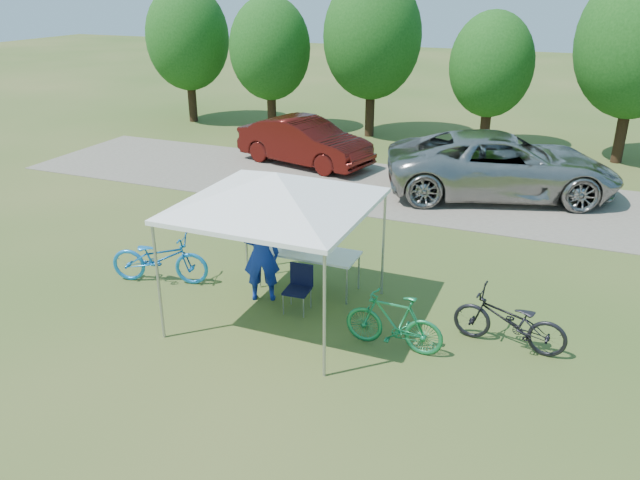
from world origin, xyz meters
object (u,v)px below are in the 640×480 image
object	(u,v)px
folding_chair	(299,284)
folding_table	(309,253)
cyclist	(261,254)
minivan	(502,165)
bike_blue	(160,258)
bike_dark	(510,321)
sedan	(305,142)
cooler	(294,241)
bike_green	(394,322)

from	to	relation	value
folding_chair	folding_table	bearing A→B (deg)	97.27
cyclist	minivan	bearing A→B (deg)	-135.94
folding_table	bike_blue	distance (m)	3.06
folding_chair	minivan	bearing A→B (deg)	68.96
cyclist	bike_blue	xyz separation A→B (m)	(-2.26, -0.13, -0.42)
folding_chair	cyclist	size ratio (longest dim) A/B	0.46
bike_dark	sedan	world-z (taller)	sedan
folding_table	sedan	world-z (taller)	sedan
folding_table	sedan	distance (m)	9.09
cyclist	bike_dark	size ratio (longest dim) A/B	1.01
bike_dark	minivan	size ratio (longest dim) A/B	0.29
folding_chair	minivan	world-z (taller)	minivan
cooler	folding_chair	bearing A→B (deg)	-59.93
sedan	folding_chair	bearing A→B (deg)	-142.98
sedan	bike_blue	bearing A→B (deg)	-161.00
bike_blue	bike_dark	bearing A→B (deg)	-103.71
folding_table	sedan	size ratio (longest dim) A/B	0.42
folding_chair	bike_blue	size ratio (longest dim) A/B	0.44
folding_table	minivan	size ratio (longest dim) A/B	0.31
cooler	bike_dark	distance (m)	4.36
folding_chair	sedan	size ratio (longest dim) A/B	0.19
bike_blue	folding_chair	bearing A→B (deg)	-104.34
bike_blue	bike_dark	xyz separation A→B (m)	(6.86, 0.18, -0.03)
folding_table	bike_dark	xyz separation A→B (m)	(3.95, -0.72, -0.27)
bike_blue	sedan	bearing A→B (deg)	-10.02
bike_blue	minivan	world-z (taller)	minivan
folding_chair	bike_dark	bearing A→B (deg)	-1.96
folding_chair	bike_green	size ratio (longest dim) A/B	0.52
folding_table	bike_green	xyz separation A→B (m)	(2.18, -1.50, -0.26)
minivan	sedan	distance (m)	6.52
sedan	minivan	bearing A→B (deg)	-83.71
folding_chair	cyclist	bearing A→B (deg)	170.05
folding_table	bike_dark	distance (m)	4.02
minivan	sedan	size ratio (longest dim) A/B	1.38
bike_dark	cyclist	bearing A→B (deg)	-83.82
bike_green	cyclist	bearing A→B (deg)	-103.18
cooler	bike_dark	bearing A→B (deg)	-9.51
bike_blue	minivan	distance (m)	10.06
cyclist	bike_green	bearing A→B (deg)	141.85
cooler	bike_dark	xyz separation A→B (m)	(4.27, -0.72, -0.47)
cyclist	minivan	xyz separation A→B (m)	(3.37, 8.19, -0.04)
cyclist	bike_green	distance (m)	2.96
folding_chair	bike_green	bearing A→B (deg)	-21.85
bike_blue	sedan	size ratio (longest dim) A/B	0.43
bike_blue	folding_table	bearing A→B (deg)	-88.14
sedan	cooler	bearing A→B (deg)	-143.73
minivan	folding_table	bearing A→B (deg)	142.18
bike_dark	sedan	xyz separation A→B (m)	(-7.70, 9.00, 0.29)
bike_green	bike_dark	world-z (taller)	bike_green
cooler	bike_green	world-z (taller)	cooler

